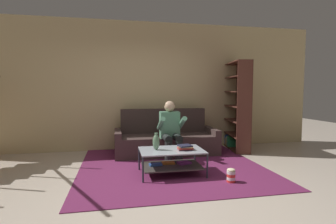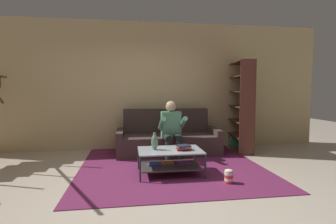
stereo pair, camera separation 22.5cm
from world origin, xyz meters
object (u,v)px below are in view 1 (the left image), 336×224
at_px(popcorn_tub, 231,175).
at_px(coffee_table, 171,158).
at_px(book_stack, 185,147).
at_px(couch, 166,139).
at_px(person_seated_center, 171,128).
at_px(vase, 156,142).
at_px(bookshelf, 237,111).

bearing_deg(popcorn_tub, coffee_table, 144.55).
distance_m(coffee_table, book_stack, 0.28).
relative_size(couch, book_stack, 8.27).
height_order(person_seated_center, coffee_table, person_seated_center).
distance_m(couch, vase, 1.46).
bearing_deg(vase, popcorn_tub, -29.71).
height_order(person_seated_center, popcorn_tub, person_seated_center).
xyz_separation_m(book_stack, popcorn_tub, (0.56, -0.48, -0.34)).
relative_size(coffee_table, book_stack, 3.90).
height_order(couch, book_stack, couch).
distance_m(coffee_table, popcorn_tub, 0.96).
xyz_separation_m(couch, coffee_table, (-0.18, -1.41, -0.04)).
height_order(couch, person_seated_center, person_seated_center).
height_order(vase, book_stack, vase).
xyz_separation_m(coffee_table, bookshelf, (1.89, 1.56, 0.60)).
xyz_separation_m(couch, vase, (-0.42, -1.38, 0.23)).
xyz_separation_m(vase, popcorn_tub, (1.02, -0.58, -0.42)).
relative_size(bookshelf, popcorn_tub, 9.37).
xyz_separation_m(book_stack, bookshelf, (1.68, 1.63, 0.42)).
height_order(person_seated_center, book_stack, person_seated_center).
distance_m(person_seated_center, coffee_table, 0.97).
relative_size(coffee_table, bookshelf, 0.51).
relative_size(book_stack, popcorn_tub, 1.22).
distance_m(vase, book_stack, 0.47).
bearing_deg(couch, book_stack, -88.69).
bearing_deg(popcorn_tub, person_seated_center, 112.60).
relative_size(couch, popcorn_tub, 10.12).
height_order(book_stack, popcorn_tub, book_stack).
bearing_deg(bookshelf, book_stack, -136.00).
distance_m(coffee_table, bookshelf, 2.53).
bearing_deg(person_seated_center, popcorn_tub, -67.40).
xyz_separation_m(coffee_table, vase, (-0.24, 0.03, 0.27)).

